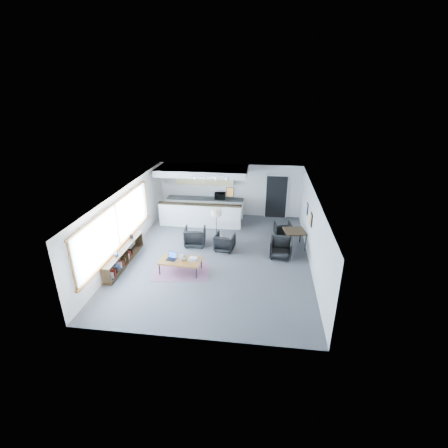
# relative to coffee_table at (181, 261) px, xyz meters

# --- Properties ---
(room) EXTENTS (7.02, 9.02, 2.62)m
(room) POSITION_rel_coffee_table_xyz_m (1.09, 1.30, 0.86)
(room) COLOR #47474A
(room) RESTS_ON ground
(window) EXTENTS (0.10, 5.95, 1.66)m
(window) POSITION_rel_coffee_table_xyz_m (-2.38, 0.40, 1.02)
(window) COLOR #8CBFFF
(window) RESTS_ON room
(console) EXTENTS (0.35, 3.00, 0.80)m
(console) POSITION_rel_coffee_table_xyz_m (-2.21, 0.25, -0.11)
(console) COLOR black
(console) RESTS_ON floor
(kitchenette) EXTENTS (4.20, 1.96, 2.60)m
(kitchenette) POSITION_rel_coffee_table_xyz_m (-0.11, 5.00, 0.94)
(kitchenette) COLOR white
(kitchenette) RESTS_ON floor
(doorway) EXTENTS (1.10, 0.12, 2.15)m
(doorway) POSITION_rel_coffee_table_xyz_m (3.39, 5.72, 0.64)
(doorway) COLOR black
(doorway) RESTS_ON room
(track_light) EXTENTS (1.60, 0.07, 0.15)m
(track_light) POSITION_rel_coffee_table_xyz_m (0.50, 3.50, 2.09)
(track_light) COLOR silver
(track_light) RESTS_ON room
(wall_art_lower) EXTENTS (0.03, 0.38, 0.48)m
(wall_art_lower) POSITION_rel_coffee_table_xyz_m (4.56, 1.70, 1.11)
(wall_art_lower) COLOR black
(wall_art_lower) RESTS_ON room
(wall_art_upper) EXTENTS (0.03, 0.34, 0.44)m
(wall_art_upper) POSITION_rel_coffee_table_xyz_m (4.56, 3.00, 1.06)
(wall_art_upper) COLOR black
(wall_art_upper) RESTS_ON room
(kilim_rug) EXTENTS (2.12, 1.58, 0.01)m
(kilim_rug) POSITION_rel_coffee_table_xyz_m (0.00, -0.00, -0.43)
(kilim_rug) COLOR #693D51
(kilim_rug) RESTS_ON floor
(coffee_table) EXTENTS (1.49, 0.86, 0.47)m
(coffee_table) POSITION_rel_coffee_table_xyz_m (0.00, 0.00, 0.00)
(coffee_table) COLOR brown
(coffee_table) RESTS_ON floor
(laptop) EXTENTS (0.38, 0.33, 0.24)m
(laptop) POSITION_rel_coffee_table_xyz_m (-0.31, 0.04, 0.10)
(laptop) COLOR black
(laptop) RESTS_ON coffee_table
(ceramic_pot) EXTENTS (0.23, 0.23, 0.23)m
(ceramic_pot) POSITION_rel_coffee_table_xyz_m (0.09, -0.00, 0.15)
(ceramic_pot) COLOR gray
(ceramic_pot) RESTS_ON coffee_table
(book_stack) EXTENTS (0.31, 0.25, 0.10)m
(book_stack) POSITION_rel_coffee_table_xyz_m (0.45, 0.06, 0.08)
(book_stack) COLOR silver
(book_stack) RESTS_ON coffee_table
(coaster) EXTENTS (0.10, 0.10, 0.01)m
(coaster) POSITION_rel_coffee_table_xyz_m (0.09, -0.25, 0.04)
(coaster) COLOR #E5590C
(coaster) RESTS_ON coffee_table
(armchair_left) EXTENTS (0.90, 0.85, 0.85)m
(armchair_left) POSITION_rel_coffee_table_xyz_m (0.06, 2.12, -0.01)
(armchair_left) COLOR black
(armchair_left) RESTS_ON floor
(armchair_right) EXTENTS (0.83, 0.79, 0.75)m
(armchair_right) POSITION_rel_coffee_table_xyz_m (1.32, 1.86, -0.06)
(armchair_right) COLOR black
(armchair_right) RESTS_ON floor
(floor_lamp) EXTENTS (0.54, 0.54, 1.48)m
(floor_lamp) POSITION_rel_coffee_table_xyz_m (0.89, 2.53, 0.85)
(floor_lamp) COLOR black
(floor_lamp) RESTS_ON floor
(dining_table) EXTENTS (0.99, 0.99, 0.71)m
(dining_table) POSITION_rel_coffee_table_xyz_m (4.09, 2.50, 0.21)
(dining_table) COLOR black
(dining_table) RESTS_ON floor
(dining_chair_near) EXTENTS (0.73, 0.69, 0.71)m
(dining_chair_near) POSITION_rel_coffee_table_xyz_m (3.53, 1.54, -0.08)
(dining_chair_near) COLOR black
(dining_chair_near) RESTS_ON floor
(dining_chair_far) EXTENTS (0.66, 0.63, 0.59)m
(dining_chair_far) POSITION_rel_coffee_table_xyz_m (3.68, 3.48, -0.14)
(dining_chair_far) COLOR black
(dining_chair_far) RESTS_ON floor
(microwave) EXTENTS (0.56, 0.34, 0.36)m
(microwave) POSITION_rel_coffee_table_xyz_m (0.63, 5.45, 0.67)
(microwave) COLOR black
(microwave) RESTS_ON kitchenette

